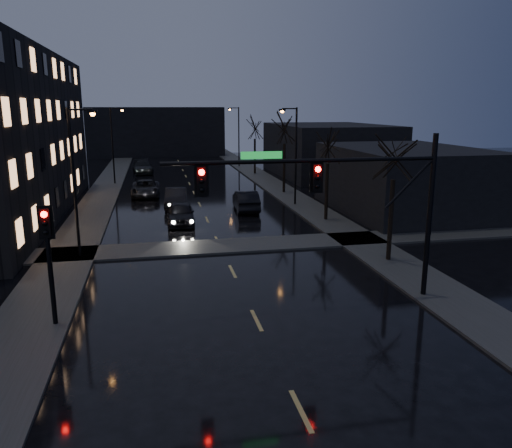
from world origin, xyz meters
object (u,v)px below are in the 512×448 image
oncoming_car_a (181,213)px  oncoming_car_c (146,188)px  lead_car (246,201)px  oncoming_car_b (176,198)px  oncoming_car_d (143,167)px

oncoming_car_a → oncoming_car_c: oncoming_car_a is taller
oncoming_car_a → lead_car: (5.32, 3.69, 0.03)m
oncoming_car_b → oncoming_car_d: oncoming_car_d is taller
lead_car → oncoming_car_d: bearing=-68.2°
oncoming_car_b → oncoming_car_d: 22.70m
oncoming_car_c → oncoming_car_d: bearing=92.8°
oncoming_car_a → oncoming_car_c: size_ratio=0.85×
oncoming_car_d → oncoming_car_a: bearing=-89.5°
oncoming_car_c → oncoming_car_d: 16.69m
oncoming_car_a → lead_car: bearing=37.3°
oncoming_car_a → lead_car: size_ratio=0.94×
oncoming_car_c → oncoming_car_d: (-0.54, 16.68, 0.06)m
oncoming_car_d → lead_car: (8.41, -24.94, -0.00)m
oncoming_car_c → lead_car: size_ratio=1.11×
oncoming_car_b → oncoming_car_d: (-3.03, 22.50, 0.03)m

